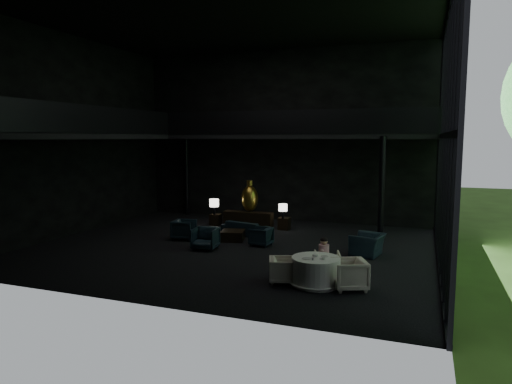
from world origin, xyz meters
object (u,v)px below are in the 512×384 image
(coffee_table, at_px, (233,235))
(dining_chair_west, at_px, (283,269))
(dining_chair_east, at_px, (349,271))
(lounge_armchair_west, at_px, (184,228))
(bronze_urn, at_px, (250,198))
(sofa, at_px, (245,226))
(table_lamp_left, at_px, (214,204))
(lounge_armchair_south, at_px, (205,236))
(window_armchair, at_px, (368,241))
(side_table_left, at_px, (216,220))
(table_lamp_right, at_px, (283,208))
(dining_table, at_px, (316,273))
(lounge_armchair_east, at_px, (261,236))
(child, at_px, (324,248))
(console, at_px, (248,220))
(side_table_right, at_px, (284,224))
(dining_chair_north, at_px, (327,263))

(coffee_table, bearing_deg, dining_chair_west, -52.06)
(dining_chair_east, bearing_deg, lounge_armchair_west, -141.36)
(bronze_urn, height_order, sofa, bronze_urn)
(table_lamp_left, xyz_separation_m, lounge_armchair_south, (1.61, -4.11, -0.53))
(window_armchair, xyz_separation_m, dining_chair_west, (-1.82, -3.74, -0.14))
(side_table_left, height_order, window_armchair, window_armchair)
(lounge_armchair_west, xyz_separation_m, coffee_table, (1.85, 0.49, -0.26))
(sofa, xyz_separation_m, coffee_table, (-0.08, -1.11, -0.16))
(table_lamp_right, distance_m, dining_table, 7.30)
(sofa, xyz_separation_m, lounge_armchair_east, (1.22, -1.52, 0.01))
(sofa, xyz_separation_m, child, (4.12, -4.25, 0.42))
(bronze_urn, bearing_deg, console, -90.00)
(child, bearing_deg, dining_chair_west, 51.47)
(table_lamp_right, xyz_separation_m, window_armchair, (3.89, -3.02, -0.45))
(table_lamp_right, bearing_deg, lounge_armchair_east, -88.87)
(dining_table, xyz_separation_m, child, (0.01, 0.99, 0.44))
(table_lamp_left, xyz_separation_m, dining_table, (6.15, -6.59, -0.67))
(console, relative_size, bronze_urn, 1.61)
(side_table_right, distance_m, coffee_table, 2.99)
(window_armchair, bearing_deg, table_lamp_left, -101.65)
(table_lamp_right, height_order, dining_chair_north, table_lamp_right)
(console, distance_m, dining_chair_north, 7.34)
(side_table_right, height_order, lounge_armchair_west, lounge_armchair_west)
(side_table_right, bearing_deg, table_lamp_left, -175.19)
(bronze_urn, relative_size, sofa, 0.77)
(console, relative_size, side_table_right, 4.30)
(side_table_left, relative_size, side_table_right, 0.98)
(lounge_armchair_east, height_order, dining_chair_east, dining_chair_east)
(console, distance_m, dining_chair_west, 7.73)
(table_lamp_right, height_order, sofa, table_lamp_right)
(window_armchair, xyz_separation_m, dining_chair_east, (-0.04, -3.67, -0.02))
(lounge_armchair_west, bearing_deg, sofa, -59.72)
(lounge_armchair_west, height_order, child, child)
(table_lamp_left, xyz_separation_m, coffee_table, (1.95, -2.45, -0.81))
(coffee_table, xyz_separation_m, dining_chair_east, (5.09, -4.18, 0.29))
(console, distance_m, dining_table, 8.09)
(dining_chair_east, bearing_deg, console, -164.39)
(table_lamp_right, xyz_separation_m, dining_chair_west, (2.07, -6.76, -0.59))
(bronze_urn, relative_size, side_table_left, 2.74)
(table_lamp_right, height_order, child, table_lamp_right)
(lounge_armchair_south, xyz_separation_m, dining_chair_east, (5.44, -2.52, 0.01))
(side_table_left, distance_m, dining_chair_west, 8.65)
(dining_chair_east, relative_size, dining_chair_west, 1.30)
(lounge_armchair_south, bearing_deg, window_armchair, 6.37)
(window_armchair, distance_m, dining_chair_east, 3.67)
(window_armchair, height_order, child, child)
(bronze_urn, xyz_separation_m, lounge_armchair_east, (1.66, -3.15, -0.93))
(sofa, height_order, dining_table, dining_table)
(table_lamp_right, relative_size, lounge_armchair_east, 0.87)
(dining_chair_east, bearing_deg, table_lamp_left, -156.62)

